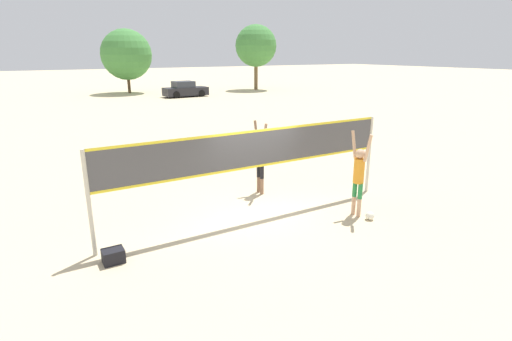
{
  "coord_description": "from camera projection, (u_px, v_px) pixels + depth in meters",
  "views": [
    {
      "loc": [
        -5.02,
        -8.44,
        4.23
      ],
      "look_at": [
        0.0,
        0.0,
        1.3
      ],
      "focal_mm": 28.0,
      "sensor_mm": 36.0,
      "label": 1
    }
  ],
  "objects": [
    {
      "name": "tree_right_cluster",
      "position": [
        256.0,
        46.0,
        44.78
      ],
      "size": [
        4.61,
        4.61,
        7.16
      ],
      "color": "brown",
      "rests_on": "ground_plane"
    },
    {
      "name": "ground_plane",
      "position": [
        256.0,
        217.0,
        10.62
      ],
      "size": [
        200.0,
        200.0,
        0.0
      ],
      "primitive_type": "plane",
      "color": "beige"
    },
    {
      "name": "player_blocker",
      "position": [
        260.0,
        156.0,
        12.1
      ],
      "size": [
        0.28,
        0.72,
        2.24
      ],
      "rotation": [
        0.0,
        0.0,
        -1.57
      ],
      "color": "#8C664C",
      "rests_on": "ground_plane"
    },
    {
      "name": "volleyball",
      "position": [
        370.0,
        216.0,
        10.43
      ],
      "size": [
        0.22,
        0.22,
        0.22
      ],
      "color": "silver",
      "rests_on": "ground_plane"
    },
    {
      "name": "volleyball_net",
      "position": [
        256.0,
        153.0,
        10.12
      ],
      "size": [
        8.19,
        0.09,
        2.36
      ],
      "color": "beige",
      "rests_on": "ground_plane"
    },
    {
      "name": "parked_car_near",
      "position": [
        185.0,
        90.0,
        38.77
      ],
      "size": [
        4.27,
        2.01,
        1.49
      ],
      "rotation": [
        0.0,
        0.0,
        0.04
      ],
      "color": "#232328",
      "rests_on": "ground_plane"
    },
    {
      "name": "tree_left_cluster",
      "position": [
        126.0,
        55.0,
        41.21
      ],
      "size": [
        5.15,
        5.15,
        6.51
      ],
      "color": "#4C3823",
      "rests_on": "ground_plane"
    },
    {
      "name": "gear_bag",
      "position": [
        113.0,
        256.0,
        8.31
      ],
      "size": [
        0.43,
        0.35,
        0.29
      ],
      "color": "black",
      "rests_on": "ground_plane"
    },
    {
      "name": "player_spiker",
      "position": [
        359.0,
        172.0,
        10.4
      ],
      "size": [
        0.28,
        0.72,
        2.27
      ],
      "rotation": [
        0.0,
        0.0,
        1.57
      ],
      "color": "tan",
      "rests_on": "ground_plane"
    }
  ]
}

